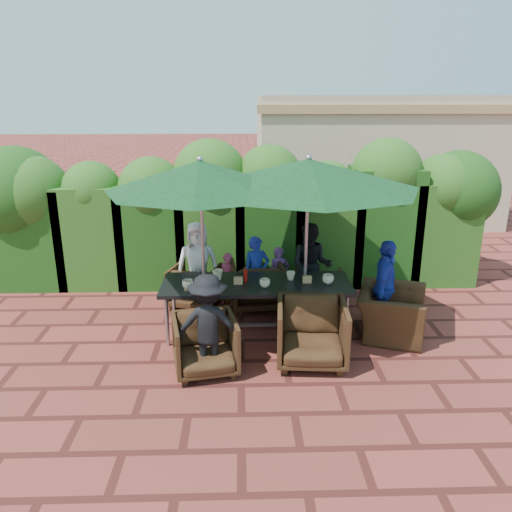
{
  "coord_description": "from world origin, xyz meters",
  "views": [
    {
      "loc": [
        0.01,
        -6.12,
        3.17
      ],
      "look_at": [
        0.22,
        0.4,
        1.08
      ],
      "focal_mm": 35.0,
      "sensor_mm": 36.0,
      "label": 1
    }
  ],
  "objects_px": {
    "chair_near_left": "(205,342)",
    "chair_end_right": "(392,306)",
    "chair_near_right": "(312,330)",
    "chair_far_mid": "(257,283)",
    "umbrella_left": "(200,176)",
    "dining_table": "(256,288)",
    "umbrella_right": "(308,174)",
    "chair_far_left": "(195,284)",
    "chair_far_right": "(316,287)"
  },
  "relations": [
    {
      "from": "chair_near_left",
      "to": "chair_end_right",
      "type": "xyz_separation_m",
      "value": [
        2.5,
        0.88,
        0.06
      ]
    },
    {
      "from": "chair_near_left",
      "to": "chair_near_right",
      "type": "xyz_separation_m",
      "value": [
        1.3,
        0.16,
        0.06
      ]
    },
    {
      "from": "chair_far_mid",
      "to": "chair_end_right",
      "type": "xyz_separation_m",
      "value": [
        1.82,
        -1.02,
        0.03
      ]
    },
    {
      "from": "umbrella_left",
      "to": "chair_end_right",
      "type": "bearing_deg",
      "value": -1.66
    },
    {
      "from": "dining_table",
      "to": "umbrella_right",
      "type": "height_order",
      "value": "umbrella_right"
    },
    {
      "from": "chair_far_left",
      "to": "chair_end_right",
      "type": "xyz_separation_m",
      "value": [
        2.79,
        -1.11,
        0.07
      ]
    },
    {
      "from": "umbrella_right",
      "to": "chair_far_right",
      "type": "relative_size",
      "value": 4.23
    },
    {
      "from": "chair_far_mid",
      "to": "chair_near_right",
      "type": "xyz_separation_m",
      "value": [
        0.62,
        -1.74,
        0.03
      ]
    },
    {
      "from": "chair_far_left",
      "to": "chair_near_right",
      "type": "height_order",
      "value": "chair_near_right"
    },
    {
      "from": "chair_near_left",
      "to": "umbrella_right",
      "type": "bearing_deg",
      "value": 27.95
    },
    {
      "from": "umbrella_left",
      "to": "chair_near_right",
      "type": "distance_m",
      "value": 2.38
    },
    {
      "from": "chair_near_left",
      "to": "chair_far_right",
      "type": "bearing_deg",
      "value": 38.1
    },
    {
      "from": "umbrella_left",
      "to": "chair_near_left",
      "type": "xyz_separation_m",
      "value": [
        0.07,
        -0.96,
        -1.83
      ]
    },
    {
      "from": "umbrella_right",
      "to": "umbrella_left",
      "type": "bearing_deg",
      "value": -175.4
    },
    {
      "from": "dining_table",
      "to": "umbrella_left",
      "type": "height_order",
      "value": "umbrella_left"
    },
    {
      "from": "chair_far_mid",
      "to": "chair_far_right",
      "type": "relative_size",
      "value": 1.17
    },
    {
      "from": "umbrella_right",
      "to": "chair_near_right",
      "type": "height_order",
      "value": "umbrella_right"
    },
    {
      "from": "chair_far_right",
      "to": "chair_far_mid",
      "type": "bearing_deg",
      "value": 18.9
    },
    {
      "from": "chair_near_left",
      "to": "chair_near_right",
      "type": "bearing_deg",
      "value": -3.86
    },
    {
      "from": "dining_table",
      "to": "chair_far_right",
      "type": "bearing_deg",
      "value": 41.77
    },
    {
      "from": "umbrella_left",
      "to": "chair_far_right",
      "type": "relative_size",
      "value": 3.55
    },
    {
      "from": "chair_near_right",
      "to": "chair_end_right",
      "type": "xyz_separation_m",
      "value": [
        1.2,
        0.72,
        -0.0
      ]
    },
    {
      "from": "dining_table",
      "to": "chair_far_right",
      "type": "relative_size",
      "value": 3.71
    },
    {
      "from": "dining_table",
      "to": "chair_near_left",
      "type": "distance_m",
      "value": 1.22
    },
    {
      "from": "chair_far_left",
      "to": "chair_end_right",
      "type": "bearing_deg",
      "value": 174.72
    },
    {
      "from": "dining_table",
      "to": "chair_near_right",
      "type": "distance_m",
      "value": 1.09
    },
    {
      "from": "dining_table",
      "to": "chair_far_left",
      "type": "relative_size",
      "value": 3.56
    },
    {
      "from": "chair_end_right",
      "to": "chair_far_left",
      "type": "bearing_deg",
      "value": 87.73
    },
    {
      "from": "chair_far_left",
      "to": "chair_far_right",
      "type": "distance_m",
      "value": 1.89
    },
    {
      "from": "dining_table",
      "to": "chair_far_left",
      "type": "height_order",
      "value": "dining_table"
    },
    {
      "from": "chair_far_left",
      "to": "chair_near_right",
      "type": "relative_size",
      "value": 0.83
    },
    {
      "from": "dining_table",
      "to": "umbrella_right",
      "type": "distance_m",
      "value": 1.68
    },
    {
      "from": "umbrella_left",
      "to": "chair_far_left",
      "type": "height_order",
      "value": "umbrella_left"
    },
    {
      "from": "umbrella_right",
      "to": "chair_end_right",
      "type": "relative_size",
      "value": 2.95
    },
    {
      "from": "chair_far_mid",
      "to": "chair_far_right",
      "type": "distance_m",
      "value": 0.91
    },
    {
      "from": "chair_far_mid",
      "to": "chair_far_left",
      "type": "bearing_deg",
      "value": -10.71
    },
    {
      "from": "chair_near_left",
      "to": "chair_far_left",
      "type": "bearing_deg",
      "value": 87.34
    },
    {
      "from": "dining_table",
      "to": "chair_end_right",
      "type": "bearing_deg",
      "value": -3.49
    },
    {
      "from": "chair_far_right",
      "to": "umbrella_right",
      "type": "bearing_deg",
      "value": 93.08
    },
    {
      "from": "chair_near_left",
      "to": "chair_end_right",
      "type": "relative_size",
      "value": 0.76
    },
    {
      "from": "chair_far_right",
      "to": "chair_end_right",
      "type": "distance_m",
      "value": 1.32
    },
    {
      "from": "umbrella_left",
      "to": "chair_near_left",
      "type": "relative_size",
      "value": 3.24
    },
    {
      "from": "chair_end_right",
      "to": "umbrella_right",
      "type": "bearing_deg",
      "value": 100.53
    },
    {
      "from": "dining_table",
      "to": "umbrella_right",
      "type": "xyz_separation_m",
      "value": [
        0.67,
        0.07,
        1.54
      ]
    },
    {
      "from": "chair_far_mid",
      "to": "chair_end_right",
      "type": "relative_size",
      "value": 0.81
    },
    {
      "from": "dining_table",
      "to": "chair_far_mid",
      "type": "xyz_separation_m",
      "value": [
        0.04,
        0.9,
        -0.27
      ]
    },
    {
      "from": "chair_far_left",
      "to": "chair_far_mid",
      "type": "xyz_separation_m",
      "value": [
        0.98,
        -0.1,
        0.04
      ]
    },
    {
      "from": "umbrella_left",
      "to": "chair_far_right",
      "type": "xyz_separation_m",
      "value": [
        1.66,
        0.89,
        -1.87
      ]
    },
    {
      "from": "chair_far_left",
      "to": "chair_near_left",
      "type": "bearing_deg",
      "value": 114.88
    },
    {
      "from": "dining_table",
      "to": "umbrella_right",
      "type": "relative_size",
      "value": 0.88
    }
  ]
}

